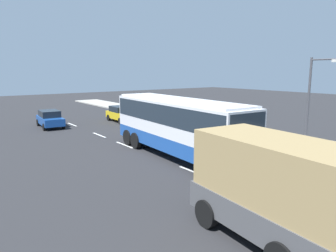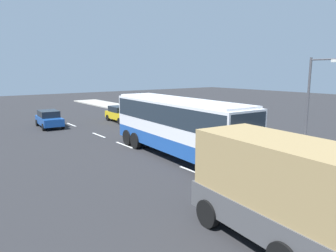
% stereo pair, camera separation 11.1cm
% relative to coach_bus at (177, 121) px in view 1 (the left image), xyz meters
% --- Properties ---
extents(ground_plane, '(120.00, 120.00, 0.00)m').
position_rel_coach_bus_xyz_m(ground_plane, '(1.70, 0.69, -2.21)').
color(ground_plane, '#28282B').
extents(sidewalk_curb, '(80.00, 4.00, 0.15)m').
position_rel_coach_bus_xyz_m(sidewalk_curb, '(1.70, 9.56, -2.14)').
color(sidewalk_curb, '#A8A399').
rests_on(sidewalk_curb, ground_plane).
extents(lane_centreline, '(26.95, 0.16, 0.01)m').
position_rel_coach_bus_xyz_m(lane_centreline, '(-3.37, -1.15, -2.21)').
color(lane_centreline, white).
rests_on(lane_centreline, ground_plane).
extents(coach_bus, '(11.39, 3.24, 3.58)m').
position_rel_coach_bus_xyz_m(coach_bus, '(0.00, 0.00, 0.00)').
color(coach_bus, '#1E4C9E').
rests_on(coach_bus, ground_plane).
extents(cargo_truck, '(8.56, 3.28, 3.26)m').
position_rel_coach_bus_xyz_m(cargo_truck, '(10.72, -3.79, -0.47)').
color(cargo_truck, '#19592D').
rests_on(cargo_truck, ground_plane).
extents(car_blue_saloon, '(4.31, 2.12, 1.58)m').
position_rel_coach_bus_xyz_m(car_blue_saloon, '(-15.13, -3.30, -1.39)').
color(car_blue_saloon, '#194799').
rests_on(car_blue_saloon, ground_plane).
extents(car_yellow_taxi, '(4.11, 2.08, 1.59)m').
position_rel_coach_bus_xyz_m(car_yellow_taxi, '(-14.13, 3.70, -1.38)').
color(car_yellow_taxi, gold).
rests_on(car_yellow_taxi, ground_plane).
extents(car_silver_hatch, '(4.65, 1.93, 1.49)m').
position_rel_coach_bus_xyz_m(car_silver_hatch, '(-8.45, 3.07, -1.42)').
color(car_silver_hatch, silver).
rests_on(car_silver_hatch, ground_plane).
extents(street_lamp, '(1.93, 0.24, 5.95)m').
position_rel_coach_bus_xyz_m(street_lamp, '(3.83, 8.26, 1.43)').
color(street_lamp, '#47474C').
rests_on(street_lamp, sidewalk_curb).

